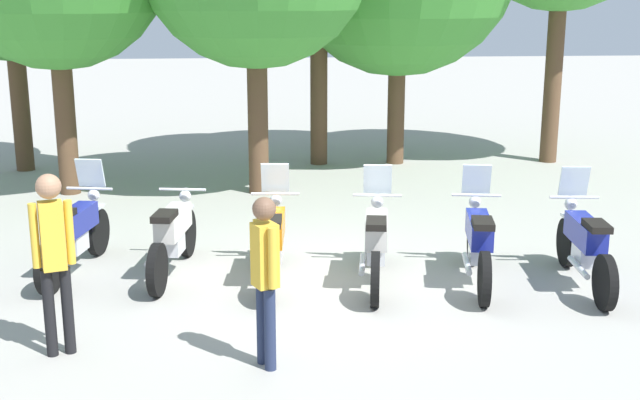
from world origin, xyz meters
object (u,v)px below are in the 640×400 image
motorcycle_3 (376,242)px  motorcycle_5 (584,244)px  motorcycle_2 (273,240)px  person_1 (265,270)px  person_0 (53,249)px  motorcycle_0 (75,233)px  motorcycle_1 (173,236)px  motorcycle_4 (478,242)px

motorcycle_3 → motorcycle_5: bearing=-88.1°
motorcycle_2 → person_1: bearing=-178.5°
person_1 → person_0: bearing=143.2°
motorcycle_0 → motorcycle_3: same height
person_1 → motorcycle_0: bearing=104.1°
motorcycle_0 → motorcycle_1: 1.26m
motorcycle_5 → person_0: size_ratio=1.20×
motorcycle_4 → person_1: size_ratio=1.31×
motorcycle_0 → motorcycle_5: size_ratio=0.99×
motorcycle_3 → motorcycle_4: 1.26m
motorcycle_1 → motorcycle_5: bearing=-90.8°
motorcycle_2 → motorcycle_5: size_ratio=1.00×
person_0 → motorcycle_4: bearing=-87.7°
motorcycle_0 → motorcycle_4: same height
motorcycle_3 → motorcycle_5: 2.52m
motorcycle_2 → motorcycle_5: (3.75, -0.55, 0.00)m
motorcycle_0 → motorcycle_3: 3.82m
motorcycle_1 → motorcycle_3: motorcycle_3 is taller
motorcycle_3 → motorcycle_4: size_ratio=1.00×
person_0 → motorcycle_5: bearing=-93.8°
motorcycle_0 → motorcycle_4: 5.07m
motorcycle_3 → motorcycle_2: bearing=90.9°
motorcycle_5 → person_0: person_0 is taller
motorcycle_0 → person_1: 3.83m
person_0 → person_1: size_ratio=1.09×
motorcycle_1 → person_0: bearing=168.1°
motorcycle_5 → person_0: 6.12m
motorcycle_0 → person_0: size_ratio=1.19×
person_1 → motorcycle_4: bearing=15.1°
motorcycle_0 → motorcycle_1: (1.25, -0.19, -0.01)m
motorcycle_2 → motorcycle_3: same height
motorcycle_0 → motorcycle_2: bearing=-90.8°
motorcycle_2 → motorcycle_5: same height
person_0 → motorcycle_3: bearing=-79.8°
motorcycle_2 → motorcycle_3: (1.25, -0.20, 0.00)m
person_1 → motorcycle_5: bearing=2.2°
motorcycle_1 → motorcycle_4: (3.75, -0.66, 0.01)m
motorcycle_0 → person_0: 2.62m
motorcycle_5 → motorcycle_3: bearing=88.5°
motorcycle_4 → motorcycle_2: bearing=93.9°
motorcycle_5 → person_1: person_1 is taller
motorcycle_1 → person_1: bearing=-149.4°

